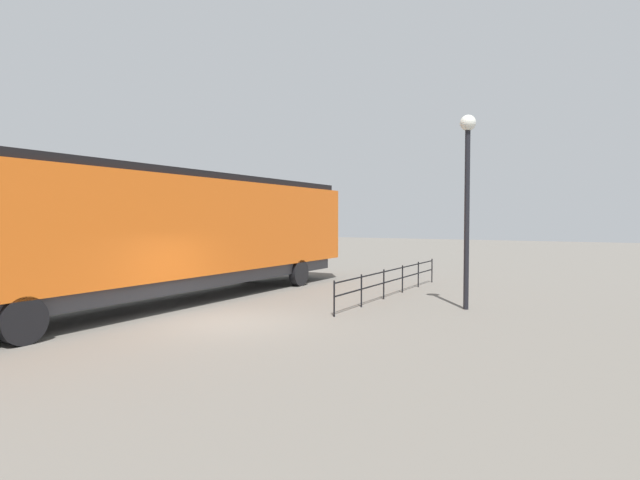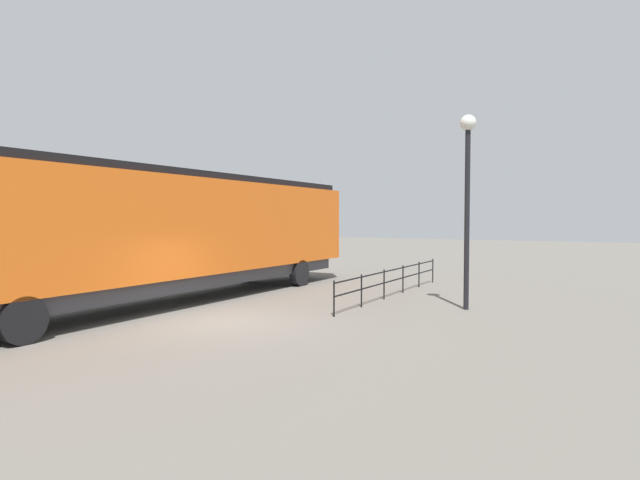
% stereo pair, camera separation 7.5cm
% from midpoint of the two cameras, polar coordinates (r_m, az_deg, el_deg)
% --- Properties ---
extents(ground_plane, '(120.00, 120.00, 0.00)m').
position_cam_midpoint_polar(ground_plane, '(14.44, -10.52, -8.95)').
color(ground_plane, '#666059').
extents(locomotive, '(3.07, 18.25, 4.38)m').
position_cam_midpoint_polar(locomotive, '(18.26, -15.06, 1.10)').
color(locomotive, orange).
rests_on(locomotive, ground_plane).
extents(lamp_post, '(0.49, 0.49, 6.02)m').
position_cam_midpoint_polar(lamp_post, '(16.64, 15.87, 6.81)').
color(lamp_post, black).
rests_on(lamp_post, ground_plane).
extents(platform_fence, '(0.05, 9.32, 1.05)m').
position_cam_midpoint_polar(platform_fence, '(19.07, 8.03, -4.10)').
color(platform_fence, black).
rests_on(platform_fence, ground_plane).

